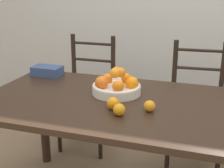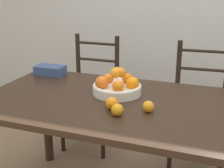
{
  "view_description": "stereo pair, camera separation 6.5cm",
  "coord_description": "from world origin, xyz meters",
  "px_view_note": "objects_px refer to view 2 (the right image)",
  "views": [
    {
      "loc": [
        0.36,
        -1.64,
        1.44
      ],
      "look_at": [
        -0.18,
        0.03,
        0.86
      ],
      "focal_mm": 50.0,
      "sensor_mm": 36.0,
      "label": 1
    },
    {
      "loc": [
        0.42,
        -1.62,
        1.44
      ],
      "look_at": [
        -0.18,
        0.03,
        0.86
      ],
      "focal_mm": 50.0,
      "sensor_mm": 36.0,
      "label": 2
    }
  ],
  "objects_px": {
    "fruit_bowl": "(117,86)",
    "book_stack": "(50,70)",
    "orange_loose_2": "(112,103)",
    "orange_loose_0": "(148,107)",
    "chair_left": "(92,96)",
    "orange_loose_1": "(117,110)",
    "chair_right": "(199,110)"
  },
  "relations": [
    {
      "from": "chair_left",
      "to": "chair_right",
      "type": "bearing_deg",
      "value": -0.58
    },
    {
      "from": "orange_loose_0",
      "to": "orange_loose_2",
      "type": "height_order",
      "value": "orange_loose_2"
    },
    {
      "from": "chair_left",
      "to": "fruit_bowl",
      "type": "bearing_deg",
      "value": -55.1
    },
    {
      "from": "chair_left",
      "to": "book_stack",
      "type": "height_order",
      "value": "chair_left"
    },
    {
      "from": "orange_loose_1",
      "to": "book_stack",
      "type": "relative_size",
      "value": 0.3
    },
    {
      "from": "fruit_bowl",
      "to": "orange_loose_2",
      "type": "distance_m",
      "value": 0.25
    },
    {
      "from": "orange_loose_2",
      "to": "chair_left",
      "type": "xyz_separation_m",
      "value": [
        -0.52,
        0.9,
        -0.34
      ]
    },
    {
      "from": "orange_loose_0",
      "to": "chair_right",
      "type": "xyz_separation_m",
      "value": [
        0.21,
        0.87,
        -0.34
      ]
    },
    {
      "from": "fruit_bowl",
      "to": "orange_loose_0",
      "type": "xyz_separation_m",
      "value": [
        0.25,
        -0.21,
        -0.02
      ]
    },
    {
      "from": "fruit_bowl",
      "to": "chair_left",
      "type": "height_order",
      "value": "chair_left"
    },
    {
      "from": "chair_left",
      "to": "book_stack",
      "type": "relative_size",
      "value": 4.61
    },
    {
      "from": "orange_loose_2",
      "to": "chair_left",
      "type": "distance_m",
      "value": 1.1
    },
    {
      "from": "orange_loose_0",
      "to": "chair_right",
      "type": "bearing_deg",
      "value": 76.46
    },
    {
      "from": "orange_loose_2",
      "to": "orange_loose_1",
      "type": "bearing_deg",
      "value": -50.85
    },
    {
      "from": "fruit_bowl",
      "to": "chair_right",
      "type": "relative_size",
      "value": 0.31
    },
    {
      "from": "fruit_bowl",
      "to": "orange_loose_0",
      "type": "distance_m",
      "value": 0.33
    },
    {
      "from": "orange_loose_1",
      "to": "book_stack",
      "type": "bearing_deg",
      "value": 143.44
    },
    {
      "from": "fruit_bowl",
      "to": "orange_loose_0",
      "type": "relative_size",
      "value": 4.85
    },
    {
      "from": "fruit_bowl",
      "to": "orange_loose_1",
      "type": "xyz_separation_m",
      "value": [
        0.11,
        -0.31,
        -0.02
      ]
    },
    {
      "from": "orange_loose_1",
      "to": "chair_right",
      "type": "xyz_separation_m",
      "value": [
        0.35,
        0.97,
        -0.34
      ]
    },
    {
      "from": "orange_loose_0",
      "to": "orange_loose_1",
      "type": "height_order",
      "value": "orange_loose_1"
    },
    {
      "from": "orange_loose_1",
      "to": "chair_right",
      "type": "height_order",
      "value": "chair_right"
    },
    {
      "from": "orange_loose_0",
      "to": "orange_loose_2",
      "type": "bearing_deg",
      "value": -170.58
    },
    {
      "from": "orange_loose_1",
      "to": "orange_loose_2",
      "type": "xyz_separation_m",
      "value": [
        -0.06,
        0.07,
        0.0
      ]
    },
    {
      "from": "orange_loose_0",
      "to": "orange_loose_2",
      "type": "relative_size",
      "value": 0.9
    },
    {
      "from": "fruit_bowl",
      "to": "book_stack",
      "type": "xyz_separation_m",
      "value": [
        -0.61,
        0.22,
        -0.02
      ]
    },
    {
      "from": "orange_loose_1",
      "to": "chair_left",
      "type": "xyz_separation_m",
      "value": [
        -0.58,
        0.97,
        -0.34
      ]
    },
    {
      "from": "fruit_bowl",
      "to": "orange_loose_0",
      "type": "height_order",
      "value": "fruit_bowl"
    },
    {
      "from": "orange_loose_1",
      "to": "book_stack",
      "type": "xyz_separation_m",
      "value": [
        -0.72,
        0.53,
        0.0
      ]
    },
    {
      "from": "fruit_bowl",
      "to": "chair_right",
      "type": "distance_m",
      "value": 0.88
    },
    {
      "from": "orange_loose_2",
      "to": "orange_loose_0",
      "type": "bearing_deg",
      "value": 9.42
    },
    {
      "from": "orange_loose_2",
      "to": "chair_right",
      "type": "bearing_deg",
      "value": 65.78
    }
  ]
}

